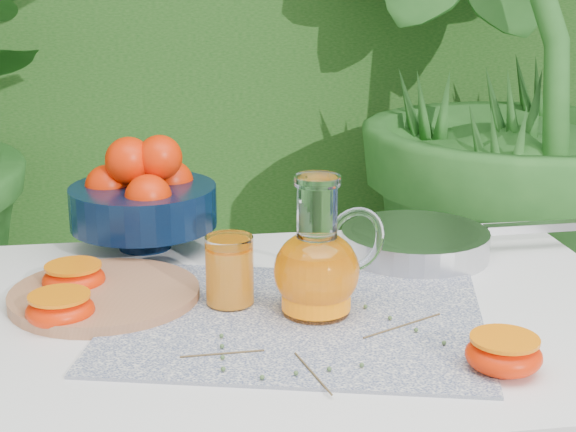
{
  "coord_description": "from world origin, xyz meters",
  "views": [
    {
      "loc": [
        -0.15,
        -1.01,
        1.22
      ],
      "look_at": [
        0.02,
        0.12,
        0.88
      ],
      "focal_mm": 55.0,
      "sensor_mm": 36.0,
      "label": 1
    }
  ],
  "objects": [
    {
      "name": "potted_plant_right",
      "position": [
        0.71,
        1.19,
        0.92
      ],
      "size": [
        2.53,
        2.53,
        1.83
      ],
      "primitive_type": "imported",
      "rotation": [
        0.0,
        0.0,
        2.14
      ],
      "color": "#276322",
      "rests_on": "ground"
    },
    {
      "name": "white_table",
      "position": [
        0.02,
        0.1,
        0.67
      ],
      "size": [
        1.0,
        0.7,
        0.75
      ],
      "color": "white",
      "rests_on": "ground"
    },
    {
      "name": "placemat",
      "position": [
        0.02,
        0.06,
        0.75
      ],
      "size": [
        0.58,
        0.5,
        0.0
      ],
      "primitive_type": "cube",
      "rotation": [
        0.0,
        0.0,
        -0.26
      ],
      "color": "#0D1C4C",
      "rests_on": "white_table"
    },
    {
      "name": "cutting_board",
      "position": [
        -0.23,
        0.17,
        0.76
      ],
      "size": [
        0.29,
        0.29,
        0.02
      ],
      "primitive_type": "cylinder",
      "rotation": [
        0.0,
        0.0,
        0.1
      ],
      "color": "#AD744E",
      "rests_on": "white_table"
    },
    {
      "name": "fruit_bowl",
      "position": [
        -0.18,
        0.41,
        0.84
      ],
      "size": [
        0.28,
        0.28,
        0.19
      ],
      "color": "black",
      "rests_on": "white_table"
    },
    {
      "name": "juice_pitcher",
      "position": [
        0.05,
        0.08,
        0.82
      ],
      "size": [
        0.18,
        0.15,
        0.19
      ],
      "color": "white",
      "rests_on": "white_table"
    },
    {
      "name": "juice_tumbler",
      "position": [
        -0.06,
        0.12,
        0.8
      ],
      "size": [
        0.08,
        0.08,
        0.1
      ],
      "color": "white",
      "rests_on": "white_table"
    },
    {
      "name": "saute_pan",
      "position": [
        0.26,
        0.29,
        0.77
      ],
      "size": [
        0.42,
        0.24,
        0.04
      ],
      "color": "silver",
      "rests_on": "white_table"
    },
    {
      "name": "orange_halves",
      "position": [
        -0.11,
        0.06,
        0.77
      ],
      "size": [
        0.64,
        0.44,
        0.04
      ],
      "color": "#EF2B02",
      "rests_on": "white_table"
    },
    {
      "name": "thyme_sprigs",
      "position": [
        0.03,
        -0.04,
        0.76
      ],
      "size": [
        0.35,
        0.24,
        0.01
      ],
      "color": "brown",
      "rests_on": "white_table"
    }
  ]
}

